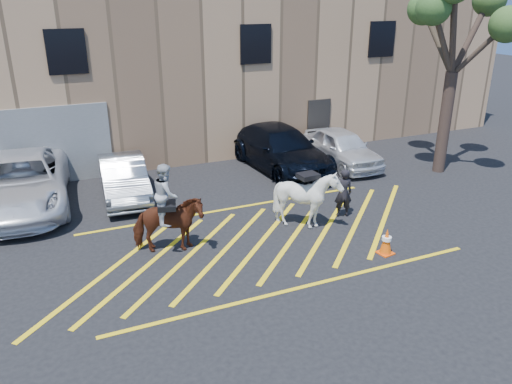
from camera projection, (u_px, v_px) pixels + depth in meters
name	position (u px, v px, depth m)	size (l,w,h in m)	color
ground	(257.00, 237.00, 14.11)	(90.00, 90.00, 0.00)	black
car_white_pickup	(22.00, 182.00, 15.89)	(2.77, 6.01, 1.67)	silver
car_silver_sedan	(124.00, 178.00, 16.73)	(1.43, 4.11, 1.36)	gray
car_blue_suv	(280.00, 149.00, 19.43)	(2.28, 5.62, 1.63)	black
car_white_suv	(342.00, 147.00, 19.91)	(1.69, 4.21, 1.43)	white
handler	(343.00, 193.00, 15.21)	(0.56, 0.37, 1.53)	black
warehouse	(152.00, 59.00, 22.98)	(32.42, 10.20, 7.30)	tan
hatching_zone	(261.00, 242.00, 13.85)	(12.60, 5.12, 0.01)	yellow
mounted_bay	(168.00, 218.00, 12.97)	(2.01, 1.29, 2.46)	#582714
saddled_white	(307.00, 198.00, 14.45)	(1.57, 1.74, 1.78)	white
traffic_cone	(386.00, 241.00, 13.10)	(0.44, 0.44, 0.73)	#FA4D0A
tree	(460.00, 16.00, 17.35)	(3.99, 4.37, 7.31)	#423128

